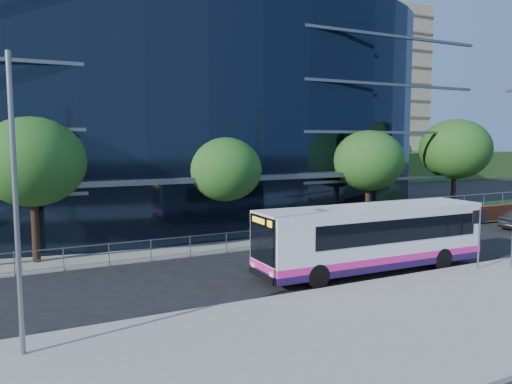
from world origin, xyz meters
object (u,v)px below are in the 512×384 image
street_sign (479,225)px  streetlight_west (15,196)px  tree_dist_f (397,151)px  tree_dist_e (318,150)px  tree_far_b (224,170)px  city_bus (373,237)px  tree_far_d (455,149)px  tree_far_a (32,162)px  tree_far_c (369,161)px

street_sign → streetlight_west: 18.65m
tree_dist_f → tree_dist_e: bearing=-172.9°
tree_far_b → street_sign: bearing=-55.9°
tree_far_b → tree_dist_f: bearing=37.1°
city_bus → tree_far_d: bearing=32.3°
tree_far_d → tree_dist_e: 31.06m
tree_far_a → tree_far_b: 10.03m
tree_far_a → tree_far_c: size_ratio=1.07×
tree_far_b → tree_dist_f: size_ratio=1.00×
streetlight_west → tree_far_d: bearing=22.1°
tree_far_b → tree_far_d: 19.03m
tree_dist_e → streetlight_west: streetlight_west is taller
tree_far_b → tree_far_c: 10.02m
tree_far_a → tree_dist_e: bearing=40.0°
tree_far_c → tree_far_d: (9.00, 1.00, 0.65)m
tree_dist_e → tree_far_d: bearing=-104.9°
tree_far_a → tree_dist_f: bearing=31.9°
tree_far_a → streetlight_west: bearing=-95.1°
city_bus → street_sign: bearing=-27.1°
street_sign → tree_far_a: 20.63m
tree_far_c → tree_far_d: 9.08m
street_sign → tree_dist_e: size_ratio=0.43×
tree_far_d → streetlight_west: 32.38m
tree_far_b → city_bus: bearing=-69.1°
tree_far_b → streetlight_west: 16.04m
tree_dist_f → city_bus: tree_dist_f is taller
tree_far_d → tree_dist_f: tree_far_d is taller
tree_far_d → city_bus: tree_far_d is taller
tree_far_d → streetlight_west: streetlight_west is taller
street_sign → tree_dist_e: (19.50, 41.59, 2.39)m
tree_far_b → tree_dist_f: (43.00, 32.50, 0.00)m
tree_far_a → city_bus: size_ratio=0.63×
tree_dist_f → streetlight_west: bearing=-140.7°
tree_far_a → city_bus: bearing=-32.0°
tree_dist_f → tree_far_c: bearing=-135.0°
tree_far_a → tree_far_b: bearing=2.9°
tree_far_a → tree_far_d: (29.00, 1.00, 0.33)m
street_sign → city_bus: bearing=151.6°
street_sign → tree_dist_f: (35.50, 43.59, 2.06)m
tree_far_a → tree_dist_f: tree_far_a is taller
tree_far_c → streetlight_west: 23.79m
tree_far_a → street_sign: bearing=-31.2°
streetlight_west → city_bus: streetlight_west is taller
tree_dist_f → tree_far_d: bearing=-126.9°
tree_dist_f → city_bus: size_ratio=0.55×
tree_far_b → streetlight_west: streetlight_west is taller
street_sign → tree_far_c: 11.14m
tree_dist_f → streetlight_west: 69.77m
tree_far_a → tree_dist_e: size_ratio=1.07×
tree_dist_e → tree_dist_f: bearing=7.1°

